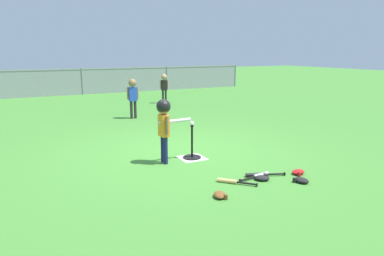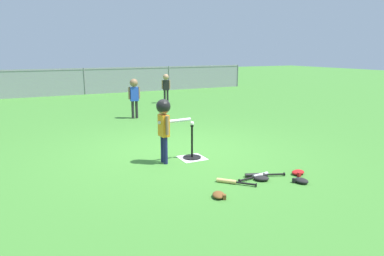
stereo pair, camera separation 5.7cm
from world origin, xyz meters
name	(u,v)px [view 1 (the left image)]	position (x,y,z in m)	size (l,w,h in m)	color
ground_plane	(180,152)	(0.00, 0.00, 0.00)	(60.00, 60.00, 0.00)	#3D7A2D
home_plate	(192,158)	(0.01, -0.47, 0.00)	(0.44, 0.44, 0.01)	white
batting_tee	(192,153)	(0.01, -0.47, 0.09)	(0.32, 0.32, 0.60)	black
baseball_on_tee	(192,123)	(0.01, -0.47, 0.63)	(0.07, 0.07, 0.07)	white
batter_child	(164,118)	(-0.52, -0.50, 0.78)	(0.63, 0.31, 1.10)	#191E4C
fielder_deep_left	(164,85)	(2.18, 5.93, 0.68)	(0.30, 0.21, 1.06)	#262626
fielder_deep_right	(133,93)	(0.26, 3.62, 0.72)	(0.33, 0.22, 1.12)	#262626
spare_bat_silver	(258,176)	(0.45, -1.80, 0.03)	(0.57, 0.12, 0.06)	silver
spare_bat_wood	(231,181)	(-0.04, -1.81, 0.03)	(0.44, 0.46, 0.06)	#DBB266
spare_bat_black	(260,175)	(0.50, -1.77, 0.03)	(0.60, 0.27, 0.06)	black
glove_by_plate	(262,178)	(0.44, -1.91, 0.04)	(0.27, 0.26, 0.07)	black
glove_near_bats	(298,172)	(1.10, -1.96, 0.04)	(0.24, 0.20, 0.07)	#B21919
glove_tossed_aside	(301,180)	(0.88, -2.24, 0.04)	(0.21, 0.25, 0.07)	black
glove_outfield_drop	(220,195)	(-0.44, -2.15, 0.04)	(0.24, 0.27, 0.07)	brown
outfield_fence	(82,80)	(0.00, 9.95, 0.62)	(16.06, 0.06, 1.15)	slate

